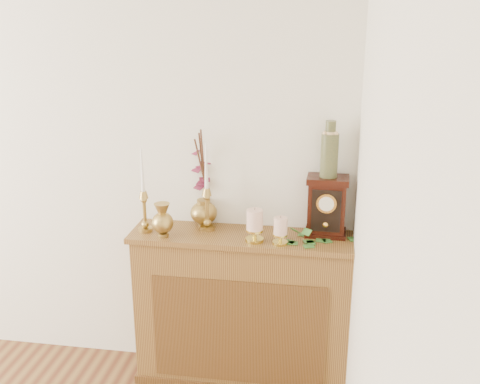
% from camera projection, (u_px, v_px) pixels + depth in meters
% --- Properties ---
extents(console_shelf, '(1.24, 0.34, 0.93)m').
position_uv_depth(console_shelf, '(242.00, 314.00, 3.22)').
color(console_shelf, olive).
rests_on(console_shelf, ground).
extents(candlestick_left, '(0.08, 0.08, 0.48)m').
position_uv_depth(candlestick_left, '(144.00, 205.00, 3.07)').
color(candlestick_left, '#A78B43').
rests_on(candlestick_left, console_shelf).
extents(candlestick_center, '(0.08, 0.08, 0.50)m').
position_uv_depth(candlestick_center, '(207.00, 202.00, 3.09)').
color(candlestick_center, '#A78B43').
rests_on(candlestick_center, console_shelf).
extents(bud_vase, '(0.12, 0.12, 0.19)m').
position_uv_depth(bud_vase, '(163.00, 220.00, 3.01)').
color(bud_vase, '#A78B43').
rests_on(bud_vase, console_shelf).
extents(ginger_jar, '(0.23, 0.25, 0.57)m').
position_uv_depth(ginger_jar, '(203.00, 180.00, 3.17)').
color(ginger_jar, '#A78B43').
rests_on(ginger_jar, console_shelf).
extents(pillar_candle_left, '(0.10, 0.10, 0.19)m').
position_uv_depth(pillar_candle_left, '(255.00, 224.00, 2.95)').
color(pillar_candle_left, gold).
rests_on(pillar_candle_left, console_shelf).
extents(pillar_candle_right, '(0.08, 0.08, 0.16)m').
position_uv_depth(pillar_candle_right, '(280.00, 229.00, 2.92)').
color(pillar_candle_right, gold).
rests_on(pillar_candle_right, console_shelf).
extents(ivy_garland, '(0.49, 0.21, 0.09)m').
position_uv_depth(ivy_garland, '(326.00, 240.00, 2.96)').
color(ivy_garland, '#35702A').
rests_on(ivy_garland, console_shelf).
extents(mantel_clock, '(0.22, 0.16, 0.33)m').
position_uv_depth(mantel_clock, '(327.00, 207.00, 3.02)').
color(mantel_clock, '#36120A').
rests_on(mantel_clock, console_shelf).
extents(ceramic_vase, '(0.09, 0.09, 0.30)m').
position_uv_depth(ceramic_vase, '(329.00, 152.00, 2.93)').
color(ceramic_vase, '#183127').
rests_on(ceramic_vase, mantel_clock).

